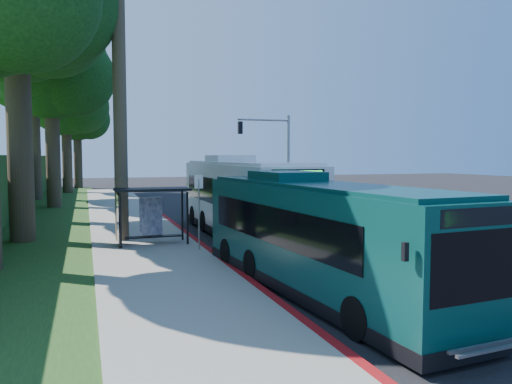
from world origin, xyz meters
name	(u,v)px	position (x,y,z in m)	size (l,w,h in m)	color
ground	(277,229)	(0.00, 0.00, 0.00)	(140.00, 140.00, 0.00)	black
sidewalk	(139,235)	(-7.30, 0.00, 0.06)	(4.50, 70.00, 0.12)	gray
red_curb	(203,246)	(-5.00, -4.00, 0.07)	(0.25, 30.00, 0.13)	maroon
grass_verge	(24,227)	(-13.00, 5.00, 0.03)	(8.00, 70.00, 0.06)	#234719
bus_shelter	(146,205)	(-7.26, -2.86, 1.81)	(3.20, 1.51, 2.55)	black
stop_sign_pole	(199,202)	(-5.40, -5.00, 2.08)	(0.35, 0.06, 3.17)	gray
traffic_signal_pole	(276,150)	(3.78, 10.00, 4.42)	(4.10, 0.30, 7.00)	gray
tree_1	(15,5)	(-13.37, 7.98, 12.73)	(10.50, 10.00, 18.26)	#382B1E
tree_2	(52,69)	(-11.89, 15.98, 10.48)	(8.82, 8.40, 15.12)	#382B1E
tree_3	(33,65)	(-13.88, 23.98, 11.98)	(10.08, 9.60, 17.28)	#382B1E
tree_4	(67,101)	(-11.40, 31.98, 9.73)	(8.40, 8.00, 14.14)	#382B1E
tree_5	(78,115)	(-10.41, 39.99, 8.96)	(7.35, 7.00, 12.86)	#382B1E
white_bus	(242,197)	(-2.60, -1.84, 1.95)	(2.90, 13.38, 3.99)	white
teal_bus	(314,234)	(-3.49, -11.79, 1.68)	(3.35, 11.72, 3.45)	#0A3734
pickup	(262,203)	(1.83, 7.65, 0.71)	(2.34, 5.08, 1.41)	silver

